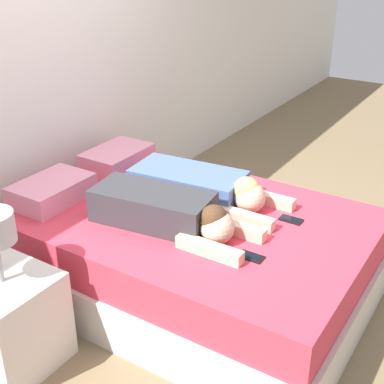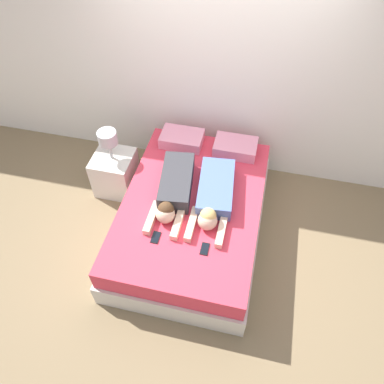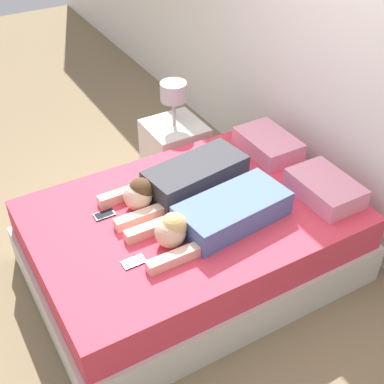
{
  "view_description": "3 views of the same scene",
  "coord_description": "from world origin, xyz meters",
  "px_view_note": "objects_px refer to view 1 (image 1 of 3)",
  "views": [
    {
      "loc": [
        -2.42,
        -1.54,
        2.09
      ],
      "look_at": [
        0.0,
        0.0,
        0.7
      ],
      "focal_mm": 50.0,
      "sensor_mm": 36.0,
      "label": 1
    },
    {
      "loc": [
        0.56,
        -2.4,
        3.59
      ],
      "look_at": [
        0.0,
        0.0,
        0.7
      ],
      "focal_mm": 35.0,
      "sensor_mm": 36.0,
      "label": 2
    },
    {
      "loc": [
        2.36,
        -1.37,
        2.78
      ],
      "look_at": [
        0.0,
        0.0,
        0.7
      ],
      "focal_mm": 50.0,
      "sensor_mm": 36.0,
      "label": 3
    }
  ],
  "objects_px": {
    "pillow_head_left": "(52,191)",
    "person_left": "(168,212)",
    "cell_phone_right": "(291,220)",
    "nightstand": "(9,317)",
    "pillow_head_right": "(117,158)",
    "bed": "(192,253)",
    "person_right": "(204,186)",
    "cell_phone_left": "(251,257)"
  },
  "relations": [
    {
      "from": "pillow_head_left",
      "to": "person_left",
      "type": "height_order",
      "value": "person_left"
    },
    {
      "from": "cell_phone_right",
      "to": "nightstand",
      "type": "distance_m",
      "value": 1.67
    },
    {
      "from": "pillow_head_right",
      "to": "cell_phone_right",
      "type": "height_order",
      "value": "pillow_head_right"
    },
    {
      "from": "pillow_head_right",
      "to": "bed",
      "type": "bearing_deg",
      "value": -110.71
    },
    {
      "from": "pillow_head_left",
      "to": "cell_phone_right",
      "type": "relative_size",
      "value": 3.6
    },
    {
      "from": "person_right",
      "to": "cell_phone_left",
      "type": "relative_size",
      "value": 7.71
    },
    {
      "from": "bed",
      "to": "nightstand",
      "type": "distance_m",
      "value": 1.16
    },
    {
      "from": "person_right",
      "to": "cell_phone_left",
      "type": "height_order",
      "value": "person_right"
    },
    {
      "from": "cell_phone_right",
      "to": "nightstand",
      "type": "height_order",
      "value": "nightstand"
    },
    {
      "from": "pillow_head_right",
      "to": "person_right",
      "type": "height_order",
      "value": "person_right"
    },
    {
      "from": "person_right",
      "to": "nightstand",
      "type": "relative_size",
      "value": 1.16
    },
    {
      "from": "bed",
      "to": "pillow_head_right",
      "type": "distance_m",
      "value": 0.97
    },
    {
      "from": "pillow_head_left",
      "to": "person_right",
      "type": "xyz_separation_m",
      "value": [
        0.54,
        -0.8,
        0.02
      ]
    },
    {
      "from": "person_right",
      "to": "nightstand",
      "type": "bearing_deg",
      "value": 162.84
    },
    {
      "from": "pillow_head_right",
      "to": "nightstand",
      "type": "xyz_separation_m",
      "value": [
        -1.39,
        -0.4,
        -0.32
      ]
    },
    {
      "from": "cell_phone_left",
      "to": "nightstand",
      "type": "xyz_separation_m",
      "value": [
        -0.83,
        0.97,
        -0.26
      ]
    },
    {
      "from": "person_right",
      "to": "cell_phone_left",
      "type": "bearing_deg",
      "value": -128.73
    },
    {
      "from": "pillow_head_left",
      "to": "person_right",
      "type": "bearing_deg",
      "value": -55.95
    },
    {
      "from": "pillow_head_left",
      "to": "cell_phone_left",
      "type": "relative_size",
      "value": 3.6
    },
    {
      "from": "pillow_head_right",
      "to": "cell_phone_left",
      "type": "distance_m",
      "value": 1.48
    },
    {
      "from": "pillow_head_left",
      "to": "cell_phone_right",
      "type": "bearing_deg",
      "value": -67.67
    },
    {
      "from": "pillow_head_left",
      "to": "person_left",
      "type": "relative_size",
      "value": 0.48
    },
    {
      "from": "bed",
      "to": "cell_phone_left",
      "type": "xyz_separation_m",
      "value": [
        -0.24,
        -0.52,
        0.28
      ]
    },
    {
      "from": "pillow_head_left",
      "to": "person_right",
      "type": "relative_size",
      "value": 0.47
    },
    {
      "from": "bed",
      "to": "person_right",
      "type": "bearing_deg",
      "value": 12.98
    },
    {
      "from": "person_left",
      "to": "cell_phone_left",
      "type": "bearing_deg",
      "value": -93.9
    },
    {
      "from": "pillow_head_right",
      "to": "cell_phone_right",
      "type": "bearing_deg",
      "value": -92.96
    },
    {
      "from": "pillow_head_right",
      "to": "person_right",
      "type": "xyz_separation_m",
      "value": [
        -0.1,
        -0.8,
        0.02
      ]
    },
    {
      "from": "cell_phone_left",
      "to": "person_left",
      "type": "bearing_deg",
      "value": 86.1
    },
    {
      "from": "cell_phone_right",
      "to": "bed",
      "type": "bearing_deg",
      "value": 114.81
    },
    {
      "from": "pillow_head_right",
      "to": "cell_phone_left",
      "type": "relative_size",
      "value": 3.6
    },
    {
      "from": "cell_phone_left",
      "to": "cell_phone_right",
      "type": "height_order",
      "value": "same"
    },
    {
      "from": "bed",
      "to": "pillow_head_right",
      "type": "height_order",
      "value": "pillow_head_right"
    },
    {
      "from": "bed",
      "to": "pillow_head_left",
      "type": "bearing_deg",
      "value": 110.71
    },
    {
      "from": "pillow_head_right",
      "to": "nightstand",
      "type": "bearing_deg",
      "value": -163.82
    },
    {
      "from": "bed",
      "to": "person_left",
      "type": "height_order",
      "value": "person_left"
    },
    {
      "from": "person_left",
      "to": "nightstand",
      "type": "relative_size",
      "value": 1.14
    },
    {
      "from": "cell_phone_left",
      "to": "bed",
      "type": "bearing_deg",
      "value": 65.32
    },
    {
      "from": "pillow_head_right",
      "to": "person_right",
      "type": "relative_size",
      "value": 0.47
    },
    {
      "from": "bed",
      "to": "person_right",
      "type": "relative_size",
      "value": 2.04
    },
    {
      "from": "person_left",
      "to": "person_right",
      "type": "xyz_separation_m",
      "value": [
        0.42,
        0.02,
        -0.01
      ]
    },
    {
      "from": "bed",
      "to": "pillow_head_left",
      "type": "height_order",
      "value": "pillow_head_left"
    }
  ]
}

